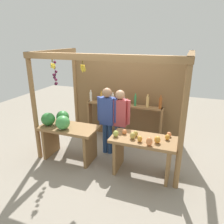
{
  "coord_description": "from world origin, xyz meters",
  "views": [
    {
      "loc": [
        1.56,
        -4.37,
        2.63
      ],
      "look_at": [
        0.0,
        -0.18,
        1.07
      ],
      "focal_mm": 34.01,
      "sensor_mm": 36.0,
      "label": 1
    }
  ],
  "objects": [
    {
      "name": "vendor_woman",
      "position": [
        0.15,
        -0.08,
        0.93
      ],
      "size": [
        0.48,
        0.21,
        1.56
      ],
      "rotation": [
        0.0,
        0.0,
        0.16
      ],
      "color": "#4A5975",
      "rests_on": "ground"
    },
    {
      "name": "ground_plane",
      "position": [
        0.0,
        0.0,
        0.0
      ],
      "size": [
        12.0,
        12.0,
        0.0
      ],
      "primitive_type": "plane",
      "color": "gray",
      "rests_on": "ground"
    },
    {
      "name": "fruit_counter_left",
      "position": [
        -0.95,
        -0.68,
        0.72
      ],
      "size": [
        1.32,
        0.68,
        1.08
      ],
      "color": "olive",
      "rests_on": "ground"
    },
    {
      "name": "market_stall",
      "position": [
        -0.01,
        0.42,
        1.37
      ],
      "size": [
        3.17,
        1.88,
        2.37
      ],
      "color": "olive",
      "rests_on": "ground"
    },
    {
      "name": "vendor_man",
      "position": [
        -0.13,
        -0.14,
        0.96
      ],
      "size": [
        0.48,
        0.22,
        1.6
      ],
      "rotation": [
        0.0,
        0.0,
        0.0
      ],
      "color": "navy",
      "rests_on": "ground"
    },
    {
      "name": "fruit_counter_right",
      "position": [
        0.84,
        -0.67,
        0.59
      ],
      "size": [
        1.28,
        0.64,
        0.94
      ],
      "color": "olive",
      "rests_on": "ground"
    },
    {
      "name": "bottle_shelf_unit",
      "position": [
        0.02,
        0.66,
        0.8
      ],
      "size": [
        2.03,
        0.22,
        1.33
      ],
      "color": "olive",
      "rests_on": "ground"
    }
  ]
}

